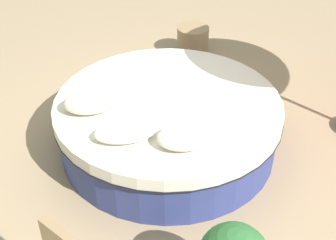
{
  "coord_description": "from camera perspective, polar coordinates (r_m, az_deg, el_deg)",
  "views": [
    {
      "loc": [
        0.65,
        3.77,
        3.13
      ],
      "look_at": [
        0.0,
        0.0,
        0.34
      ],
      "focal_mm": 49.45,
      "sensor_mm": 36.0,
      "label": 1
    }
  ],
  "objects": [
    {
      "name": "round_bed",
      "position": [
        4.76,
        0.0,
        -0.49
      ],
      "size": [
        2.29,
        2.29,
        0.57
      ],
      "color": "navy",
      "rests_on": "ground_plane"
    },
    {
      "name": "side_table",
      "position": [
        6.57,
        3.07,
        9.64
      ],
      "size": [
        0.44,
        0.44,
        0.42
      ],
      "primitive_type": "cylinder",
      "color": "#997A56",
      "rests_on": "ground_plane"
    },
    {
      "name": "throw_pillow_1",
      "position": [
        4.09,
        -5.33,
        -1.49
      ],
      "size": [
        0.55,
        0.29,
        0.15
      ],
      "primitive_type": "ellipsoid",
      "color": "silver",
      "rests_on": "round_bed"
    },
    {
      "name": "throw_pillow_0",
      "position": [
        4.46,
        -9.67,
        2.19
      ],
      "size": [
        0.49,
        0.3,
        0.22
      ],
      "primitive_type": "ellipsoid",
      "color": "beige",
      "rests_on": "round_bed"
    },
    {
      "name": "throw_pillow_2",
      "position": [
        3.99,
        2.1,
        -2.07
      ],
      "size": [
        0.49,
        0.33,
        0.18
      ],
      "primitive_type": "ellipsoid",
      "color": "silver",
      "rests_on": "round_bed"
    },
    {
      "name": "ground_plane",
      "position": [
        4.94,
        0.0,
        -3.23
      ],
      "size": [
        16.0,
        16.0,
        0.0
      ],
      "primitive_type": "plane",
      "color": "#9E8466"
    }
  ]
}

